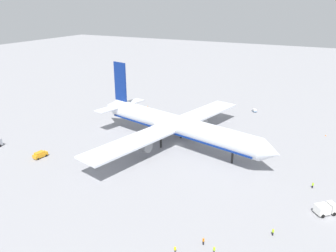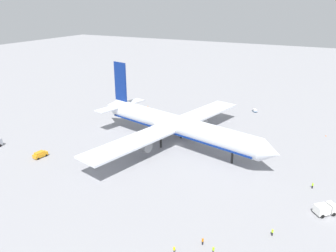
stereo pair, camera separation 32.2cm
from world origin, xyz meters
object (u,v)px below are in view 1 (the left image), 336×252
at_px(airliner, 175,125).
at_px(ground_worker_4, 214,250).
at_px(service_van, 40,155).
at_px(ground_worker_0, 273,232).
at_px(baggage_cart_0, 254,110).
at_px(ground_worker_2, 313,185).
at_px(ground_worker_3, 175,250).
at_px(ground_worker_1, 203,241).
at_px(traffic_cone_1, 148,106).
at_px(service_truck_2, 325,209).
at_px(traffic_cone_0, 326,135).

height_order(airliner, ground_worker_4, airliner).
bearing_deg(service_van, airliner, 41.32).
bearing_deg(ground_worker_0, ground_worker_4, -130.32).
distance_m(baggage_cart_0, ground_worker_2, 64.73).
bearing_deg(ground_worker_3, baggage_cart_0, 94.43).
xyz_separation_m(ground_worker_1, traffic_cone_1, (-57.42, 76.02, -0.57)).
distance_m(airliner, ground_worker_2, 46.35).
relative_size(ground_worker_0, ground_worker_1, 1.00).
bearing_deg(service_truck_2, baggage_cart_0, 115.38).
bearing_deg(baggage_cart_0, ground_worker_2, -63.34).
bearing_deg(service_van, ground_worker_4, -13.96).
distance_m(ground_worker_0, traffic_cone_0, 65.57).
bearing_deg(traffic_cone_0, ground_worker_1, -104.02).
height_order(baggage_cart_0, ground_worker_3, ground_worker_3).
bearing_deg(baggage_cart_0, traffic_cone_0, -29.16).
xyz_separation_m(service_van, ground_worker_3, (56.33, -19.12, -0.14)).
height_order(ground_worker_1, ground_worker_3, ground_worker_3).
height_order(service_truck_2, traffic_cone_0, service_truck_2).
distance_m(ground_worker_1, ground_worker_3, 6.32).
xyz_separation_m(ground_worker_1, traffic_cone_0, (18.60, 74.50, -0.57)).
distance_m(service_van, ground_worker_1, 61.96).
height_order(service_truck_2, ground_worker_2, service_truck_2).
height_order(ground_worker_2, traffic_cone_1, ground_worker_2).
distance_m(airliner, service_truck_2, 52.99).
xyz_separation_m(airliner, ground_worker_4, (30.06, -44.75, -6.01)).
relative_size(airliner, ground_worker_3, 40.96).
xyz_separation_m(service_van, ground_worker_4, (63.12, -15.69, -0.15)).
bearing_deg(traffic_cone_1, service_truck_2, -34.25).
distance_m(ground_worker_3, traffic_cone_0, 82.56).
distance_m(airliner, ground_worker_3, 53.84).
relative_size(ground_worker_3, traffic_cone_0, 3.19).
relative_size(baggage_cart_0, ground_worker_1, 1.73).
xyz_separation_m(airliner, service_van, (-33.06, -29.06, -5.86)).
relative_size(ground_worker_1, ground_worker_3, 0.95).
distance_m(baggage_cart_0, ground_worker_4, 93.82).
height_order(service_van, traffic_cone_0, service_van).
height_order(service_van, ground_worker_0, service_van).
xyz_separation_m(ground_worker_1, ground_worker_4, (2.81, -1.49, 0.04)).
distance_m(service_truck_2, ground_worker_2, 11.49).
distance_m(ground_worker_2, traffic_cone_0, 41.11).
bearing_deg(service_truck_2, ground_worker_0, -124.97).
bearing_deg(airliner, service_truck_2, -23.21).
height_order(airliner, ground_worker_1, airliner).
bearing_deg(traffic_cone_1, ground_worker_3, -56.56).
bearing_deg(ground_worker_1, service_truck_2, 46.71).
bearing_deg(service_truck_2, service_van, -174.19).
bearing_deg(ground_worker_1, traffic_cone_1, 127.06).
distance_m(ground_worker_1, ground_worker_4, 3.18).
bearing_deg(ground_worker_4, ground_worker_1, 152.15).
bearing_deg(ground_worker_2, ground_worker_3, -119.42).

